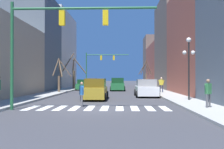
{
  "coord_description": "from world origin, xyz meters",
  "views": [
    {
      "loc": [
        1.41,
        -15.22,
        1.87
      ],
      "look_at": [
        0.21,
        21.26,
        2.24
      ],
      "focal_mm": 42.0,
      "sensor_mm": 36.0,
      "label": 1
    }
  ],
  "objects_px": {
    "car_parked_right_near": "(95,90)",
    "street_tree_left_mid": "(146,74)",
    "pedestrian_crossing_street": "(208,91)",
    "traffic_signal_far": "(99,62)",
    "street_tree_left_far": "(60,76)",
    "car_driving_away_lane": "(118,85)",
    "car_parked_left_mid": "(146,88)",
    "car_parked_right_far": "(92,83)",
    "traffic_signal_near": "(56,30)",
    "street_tree_right_mid": "(74,74)",
    "pedestrian_waiting_at_curb": "(82,92)",
    "street_lamp_right_corner": "(189,56)",
    "pedestrian_on_right_sidewalk": "(161,83)",
    "car_parked_right_mid": "(84,85)"
  },
  "relations": [
    {
      "from": "car_parked_right_far",
      "to": "car_parked_left_mid",
      "type": "distance_m",
      "value": 24.24
    },
    {
      "from": "street_tree_right_mid",
      "to": "car_parked_right_near",
      "type": "bearing_deg",
      "value": -74.42
    },
    {
      "from": "pedestrian_waiting_at_curb",
      "to": "pedestrian_crossing_street",
      "type": "bearing_deg",
      "value": -122.22
    },
    {
      "from": "car_parked_right_far",
      "to": "traffic_signal_near",
      "type": "bearing_deg",
      "value": -177.24
    },
    {
      "from": "car_parked_right_near",
      "to": "street_tree_left_mid",
      "type": "bearing_deg",
      "value": 166.31
    },
    {
      "from": "pedestrian_crossing_street",
      "to": "car_parked_right_far",
      "type": "bearing_deg",
      "value": 67.07
    },
    {
      "from": "traffic_signal_far",
      "to": "street_tree_left_far",
      "type": "height_order",
      "value": "traffic_signal_far"
    },
    {
      "from": "car_driving_away_lane",
      "to": "pedestrian_on_right_sidewalk",
      "type": "relative_size",
      "value": 2.53
    },
    {
      "from": "traffic_signal_near",
      "to": "car_parked_right_near",
      "type": "xyz_separation_m",
      "value": [
        1.62,
        6.9,
        -3.76
      ]
    },
    {
      "from": "car_parked_right_near",
      "to": "car_parked_left_mid",
      "type": "bearing_deg",
      "value": 127.99
    },
    {
      "from": "street_lamp_right_corner",
      "to": "street_tree_left_far",
      "type": "distance_m",
      "value": 16.35
    },
    {
      "from": "street_lamp_right_corner",
      "to": "car_parked_right_near",
      "type": "xyz_separation_m",
      "value": [
        -7.25,
        1.71,
        -2.66
      ]
    },
    {
      "from": "pedestrian_on_right_sidewalk",
      "to": "street_tree_left_far",
      "type": "height_order",
      "value": "street_tree_left_far"
    },
    {
      "from": "car_parked_left_mid",
      "to": "pedestrian_on_right_sidewalk",
      "type": "xyz_separation_m",
      "value": [
        2.22,
        4.95,
        0.38
      ]
    },
    {
      "from": "car_driving_away_lane",
      "to": "car_parked_right_mid",
      "type": "xyz_separation_m",
      "value": [
        -4.92,
        1.61,
        -0.1
      ]
    },
    {
      "from": "car_parked_right_mid",
      "to": "pedestrian_on_right_sidewalk",
      "type": "height_order",
      "value": "pedestrian_on_right_sidewalk"
    },
    {
      "from": "car_parked_right_mid",
      "to": "pedestrian_crossing_street",
      "type": "height_order",
      "value": "pedestrian_crossing_street"
    },
    {
      "from": "street_tree_right_mid",
      "to": "street_tree_left_mid",
      "type": "distance_m",
      "value": 15.68
    },
    {
      "from": "pedestrian_on_right_sidewalk",
      "to": "pedestrian_crossing_street",
      "type": "distance_m",
      "value": 15.19
    },
    {
      "from": "car_driving_away_lane",
      "to": "car_parked_left_mid",
      "type": "relative_size",
      "value": 0.96
    },
    {
      "from": "traffic_signal_far",
      "to": "street_tree_left_mid",
      "type": "height_order",
      "value": "traffic_signal_far"
    },
    {
      "from": "car_parked_left_mid",
      "to": "street_tree_left_far",
      "type": "xyz_separation_m",
      "value": [
        -9.65,
        5.34,
        1.26
      ]
    },
    {
      "from": "car_driving_away_lane",
      "to": "street_tree_left_mid",
      "type": "height_order",
      "value": "street_tree_left_mid"
    },
    {
      "from": "car_parked_right_far",
      "to": "car_parked_left_mid",
      "type": "relative_size",
      "value": 1.04
    },
    {
      "from": "traffic_signal_near",
      "to": "street_tree_right_mid",
      "type": "distance_m",
      "value": 25.76
    },
    {
      "from": "car_driving_away_lane",
      "to": "traffic_signal_near",
      "type": "bearing_deg",
      "value": 171.26
    },
    {
      "from": "pedestrian_crossing_street",
      "to": "street_tree_left_far",
      "type": "height_order",
      "value": "street_tree_left_far"
    },
    {
      "from": "car_driving_away_lane",
      "to": "street_tree_left_far",
      "type": "relative_size",
      "value": 1.09
    },
    {
      "from": "car_driving_away_lane",
      "to": "car_parked_right_mid",
      "type": "distance_m",
      "value": 5.17
    },
    {
      "from": "car_driving_away_lane",
      "to": "street_tree_right_mid",
      "type": "height_order",
      "value": "street_tree_right_mid"
    },
    {
      "from": "car_parked_right_far",
      "to": "street_tree_left_mid",
      "type": "bearing_deg",
      "value": -79.02
    },
    {
      "from": "car_parked_right_far",
      "to": "pedestrian_waiting_at_curb",
      "type": "xyz_separation_m",
      "value": [
        2.84,
        -31.67,
        0.13
      ]
    },
    {
      "from": "traffic_signal_far",
      "to": "street_tree_right_mid",
      "type": "distance_m",
      "value": 8.25
    },
    {
      "from": "car_parked_right_far",
      "to": "street_tree_left_mid",
      "type": "relative_size",
      "value": 0.95
    },
    {
      "from": "car_driving_away_lane",
      "to": "pedestrian_on_right_sidewalk",
      "type": "bearing_deg",
      "value": -140.33
    },
    {
      "from": "car_parked_left_mid",
      "to": "street_tree_right_mid",
      "type": "distance_m",
      "value": 17.92
    },
    {
      "from": "car_parked_right_mid",
      "to": "pedestrian_waiting_at_curb",
      "type": "xyz_separation_m",
      "value": [
        2.84,
        -21.39,
        0.2
      ]
    },
    {
      "from": "car_parked_right_mid",
      "to": "street_tree_right_mid",
      "type": "bearing_deg",
      "value": 40.22
    },
    {
      "from": "traffic_signal_far",
      "to": "pedestrian_crossing_street",
      "type": "relative_size",
      "value": 4.82
    },
    {
      "from": "pedestrian_crossing_street",
      "to": "street_tree_right_mid",
      "type": "relative_size",
      "value": 0.3
    },
    {
      "from": "car_parked_right_mid",
      "to": "pedestrian_waiting_at_curb",
      "type": "bearing_deg",
      "value": -172.44
    },
    {
      "from": "car_parked_left_mid",
      "to": "pedestrian_waiting_at_curb",
      "type": "height_order",
      "value": "car_parked_left_mid"
    },
    {
      "from": "car_parked_right_near",
      "to": "street_tree_left_far",
      "type": "bearing_deg",
      "value": -150.15
    },
    {
      "from": "car_parked_right_far",
      "to": "pedestrian_on_right_sidewalk",
      "type": "distance_m",
      "value": 20.6
    },
    {
      "from": "pedestrian_crossing_street",
      "to": "street_tree_left_mid",
      "type": "distance_m",
      "value": 35.2
    },
    {
      "from": "street_tree_right_mid",
      "to": "street_tree_left_mid",
      "type": "bearing_deg",
      "value": 39.46
    },
    {
      "from": "car_parked_right_far",
      "to": "pedestrian_waiting_at_curb",
      "type": "relative_size",
      "value": 3.0
    },
    {
      "from": "traffic_signal_far",
      "to": "street_lamp_right_corner",
      "type": "xyz_separation_m",
      "value": [
        9.11,
        -27.44,
        -1.18
      ]
    },
    {
      "from": "pedestrian_on_right_sidewalk",
      "to": "pedestrian_crossing_street",
      "type": "bearing_deg",
      "value": -60.74
    },
    {
      "from": "pedestrian_crossing_street",
      "to": "street_tree_left_mid",
      "type": "bearing_deg",
      "value": 50.04
    }
  ]
}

